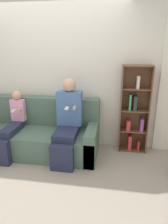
{
  "coord_description": "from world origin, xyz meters",
  "views": [
    {
      "loc": [
        1.07,
        -2.54,
        1.82
      ],
      "look_at": [
        0.58,
        0.56,
        0.76
      ],
      "focal_mm": 32.0,
      "sensor_mm": 36.0,
      "label": 1
    }
  ],
  "objects_px": {
    "couch": "(37,134)",
    "bookshelf": "(134,112)",
    "child_seated": "(12,126)",
    "adult_seated": "(68,119)"
  },
  "relations": [
    {
      "from": "couch",
      "to": "bookshelf",
      "type": "height_order",
      "value": "bookshelf"
    },
    {
      "from": "child_seated",
      "to": "bookshelf",
      "type": "distance_m",
      "value": 2.11
    },
    {
      "from": "bookshelf",
      "to": "couch",
      "type": "bearing_deg",
      "value": -169.62
    },
    {
      "from": "bookshelf",
      "to": "adult_seated",
      "type": "bearing_deg",
      "value": -158.55
    },
    {
      "from": "child_seated",
      "to": "bookshelf",
      "type": "height_order",
      "value": "bookshelf"
    },
    {
      "from": "couch",
      "to": "bookshelf",
      "type": "xyz_separation_m",
      "value": [
        1.68,
        0.31,
        0.41
      ]
    },
    {
      "from": "couch",
      "to": "adult_seated",
      "type": "xyz_separation_m",
      "value": [
        0.59,
        -0.12,
        0.37
      ]
    },
    {
      "from": "child_seated",
      "to": "bookshelf",
      "type": "xyz_separation_m",
      "value": [
        2.04,
        0.49,
        0.19
      ]
    },
    {
      "from": "child_seated",
      "to": "bookshelf",
      "type": "relative_size",
      "value": 0.7
    },
    {
      "from": "adult_seated",
      "to": "child_seated",
      "type": "xyz_separation_m",
      "value": [
        -0.95,
        -0.06,
        -0.15
      ]
    }
  ]
}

